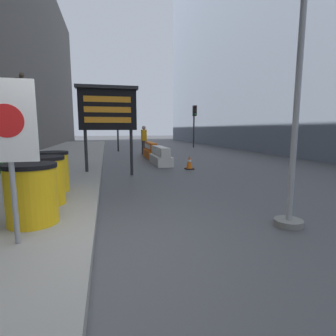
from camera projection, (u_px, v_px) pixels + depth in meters
The scene contains 15 objects.
ground_plane at pixel (94, 255), 3.18m from camera, with size 120.00×120.00×0.00m, color #474749.
bare_tree at pixel (8, 122), 9.14m from camera, with size 1.50×1.67×3.27m.
barrel_drum_foreground at pixel (32, 194), 3.76m from camera, with size 0.72×0.72×0.88m.
barrel_drum_middle at pixel (45, 180), 4.74m from camera, with size 0.72×0.72×0.88m.
barrel_drum_back at pixel (52, 172), 5.71m from camera, with size 0.72×0.72×0.88m.
warning_sign at pixel (8, 133), 2.94m from camera, with size 0.62×0.08×1.91m.
message_board at pixel (108, 110), 8.33m from camera, with size 1.93×0.36×2.87m.
jersey_barrier_white at pixel (161, 157), 11.43m from camera, with size 0.65×2.19×0.77m.
jersey_barrier_orange_near at pixel (150, 151), 14.02m from camera, with size 0.51×2.19×0.84m.
traffic_cone_near at pixel (189, 162), 10.02m from camera, with size 0.32×0.32×0.56m.
traffic_cone_mid at pixel (159, 149), 16.14m from camera, with size 0.36×0.36×0.64m.
traffic_light_near_curb at pixel (117, 109), 17.65m from camera, with size 0.28×0.44×4.01m.
traffic_light_far_side at pixel (194, 117), 21.55m from camera, with size 0.28×0.45×3.44m.
pedestrian_worker at pixel (144, 138), 15.87m from camera, with size 0.29×0.46×1.73m.
steel_pole_right at pixel (293, 154), 4.00m from camera, with size 0.44×0.44×3.65m.
Camera 1 is at (0.20, -3.12, 1.52)m, focal length 28.00 mm.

